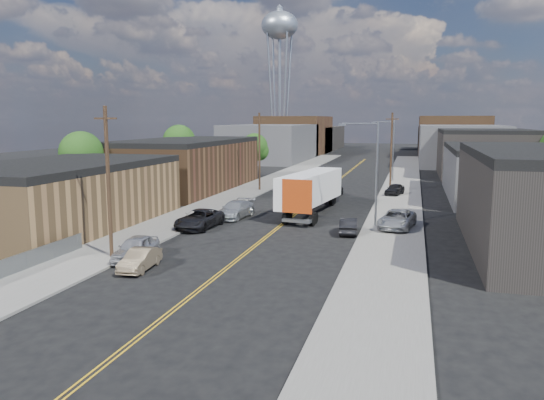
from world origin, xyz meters
The scene contains 32 objects.
ground centered at (0.00, 60.00, 0.00)m, with size 260.00×260.00×0.00m, color black.
centerline centered at (0.00, 45.00, 0.01)m, with size 0.32×120.00×0.01m, color gold.
sidewalk_left centered at (-9.50, 45.00, 0.07)m, with size 5.00×140.00×0.15m, color slate.
sidewalk_right centered at (9.50, 45.00, 0.07)m, with size 5.00×140.00×0.15m, color slate.
warehouse_tan centered at (-18.00, 18.00, 2.80)m, with size 12.00×22.00×5.60m.
warehouse_brown centered at (-18.00, 44.00, 3.30)m, with size 12.00×26.00×6.60m.
industrial_right_b centered at (22.00, 46.00, 3.05)m, with size 14.00×24.00×6.10m.
industrial_right_c centered at (22.00, 72.00, 3.80)m, with size 14.00×22.00×7.60m.
skyline_left_a centered at (-20.00, 95.00, 4.00)m, with size 16.00×30.00×8.00m, color #3D3D40.
skyline_right_a centered at (20.00, 95.00, 4.00)m, with size 16.00×30.00×8.00m, color #3D3D40.
skyline_left_b centered at (-20.00, 120.00, 5.00)m, with size 16.00×26.00×10.00m, color #503520.
skyline_right_b centered at (20.00, 120.00, 5.00)m, with size 16.00×26.00×10.00m, color #503520.
skyline_left_c centered at (-20.00, 140.00, 3.50)m, with size 16.00×40.00×7.00m, color black.
skyline_right_c centered at (20.00, 140.00, 3.50)m, with size 16.00×40.00×7.00m, color black.
water_tower centered at (-22.00, 110.00, 30.65)m, with size 9.00×9.00×36.90m.
streetlight_near centered at (7.60, 25.00, 5.33)m, with size 3.39×0.25×9.00m.
streetlight_far centered at (7.60, 60.00, 5.33)m, with size 3.39×0.25×9.00m.
utility_pole_left_near centered at (-8.20, 10.00, 5.14)m, with size 1.60×0.26×10.00m.
utility_pole_left_far centered at (-8.20, 45.00, 5.14)m, with size 1.60×0.26×10.00m.
utility_pole_right centered at (8.20, 48.00, 5.14)m, with size 1.60×0.26×10.00m.
tree_left_near centered at (-23.94, 30.00, 5.18)m, with size 4.85×4.76×7.91m.
tree_left_mid centered at (-23.94, 55.00, 5.48)m, with size 5.10×5.04×8.37m.
tree_left_far centered at (-13.94, 62.00, 4.57)m, with size 4.35×4.20×6.97m.
semi_truck centered at (1.50, 30.94, 2.34)m, with size 4.32×16.02×4.11m.
car_left_a centered at (-6.40, 10.00, 0.79)m, with size 1.86×4.63×1.58m, color silver.
car_left_b centered at (-5.00, 8.00, 0.65)m, with size 1.37×3.93×1.29m, color #7C6B51.
car_left_c centered at (-6.40, 20.67, 0.79)m, with size 2.61×5.65×1.57m, color black.
car_left_d centered at (-5.00, 26.00, 0.79)m, with size 2.21×5.44×1.58m, color #B3B6B8.
car_right_oncoming centered at (6.09, 21.75, 0.64)m, with size 1.36×3.91×1.29m, color black.
car_right_lot_a centered at (9.83, 24.32, 0.91)m, with size 2.53×5.48×1.52m, color #B3B6B8.
car_right_lot_c centered at (8.90, 44.75, 0.82)m, with size 1.59×3.95×1.35m, color black.
car_ahead_truck centered at (1.50, 42.01, 0.69)m, with size 2.29×4.98×1.38m, color black.
Camera 1 is at (10.97, -20.34, 9.12)m, focal length 35.00 mm.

